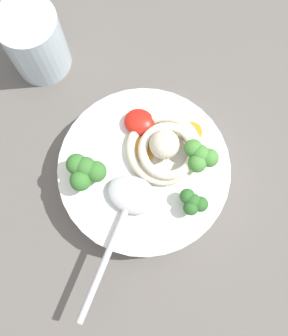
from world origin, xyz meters
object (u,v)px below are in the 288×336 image
at_px(noodle_pile, 165,148).
at_px(drinking_glass, 35,42).
at_px(soup_bowl, 144,172).
at_px(soup_spoon, 128,206).

xyz_separation_m(noodle_pile, drinking_glass, (-0.21, 0.08, -0.01)).
relative_size(soup_bowl, noodle_pile, 2.08).
bearing_deg(soup_bowl, soup_spoon, -91.28).
height_order(noodle_pile, soup_spoon, noodle_pile).
bearing_deg(noodle_pile, drinking_glass, 159.10).
distance_m(noodle_pile, drinking_glass, 0.22).
distance_m(soup_bowl, soup_spoon, 0.06).
height_order(soup_bowl, soup_spoon, soup_spoon).
xyz_separation_m(soup_spoon, drinking_glass, (-0.19, 0.16, -0.01)).
bearing_deg(soup_bowl, noodle_pile, 60.90).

